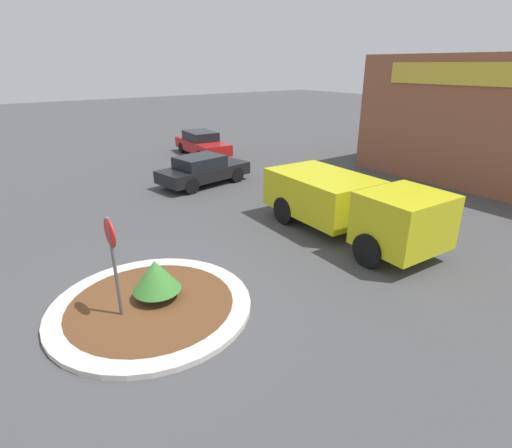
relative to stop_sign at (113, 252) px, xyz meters
name	(u,v)px	position (x,y,z in m)	size (l,w,h in m)	color
ground_plane	(152,308)	(-0.01, 0.68, -1.64)	(120.00, 120.00, 0.00)	#474749
traffic_island	(151,306)	(-0.01, 0.68, -1.57)	(4.59, 4.59, 0.13)	beige
stop_sign	(113,252)	(0.00, 0.00, 0.00)	(0.63, 0.07, 2.40)	#4C4C51
island_shrub	(156,275)	(-0.15, 0.92, -0.91)	(1.11, 1.11, 0.97)	brown
utility_truck	(348,203)	(-0.23, 7.55, -0.53)	(6.32, 2.74, 1.97)	gold
storefront_building	(499,120)	(-0.73, 18.28, 1.20)	(11.25, 6.07, 5.67)	#93563D
parked_sedan_black	(203,170)	(-8.21, 6.74, -0.94)	(2.35, 4.48, 1.35)	black
parked_sedan_red	(202,143)	(-13.89, 9.91, -0.92)	(4.72, 2.13, 1.43)	#B21919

